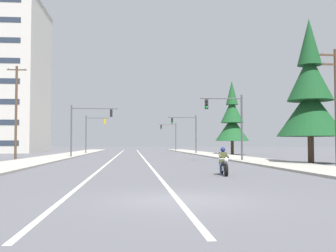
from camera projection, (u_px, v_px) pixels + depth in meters
ground_plane at (178, 200)px, 11.74m from camera, size 400.00×400.00×0.00m
lane_stripe_center at (141, 155)px, 56.51m from camera, size 0.16×100.00×0.01m
lane_stripe_left at (117, 155)px, 56.21m from camera, size 0.16×100.00×0.01m
sidewalk_kerb_right at (220, 156)px, 52.45m from camera, size 4.40×110.00×0.14m
sidewalk_kerb_left at (62, 156)px, 50.62m from camera, size 4.40×110.00×0.14m
motorcycle_with_rider at (224, 164)px, 21.01m from camera, size 0.70×2.19×1.46m
traffic_signal_near_right at (230, 118)px, 37.28m from camera, size 3.98×0.37×6.20m
traffic_signal_near_left at (85, 123)px, 47.62m from camera, size 5.57×0.48×6.20m
traffic_signal_mid_right at (188, 128)px, 64.01m from camera, size 4.57×0.43×6.20m
traffic_signal_mid_left at (92, 129)px, 65.30m from camera, size 3.68×0.37×6.20m
traffic_signal_far_right at (171, 133)px, 88.11m from camera, size 3.93×0.48×6.20m
utility_pole_left_near at (16, 110)px, 42.92m from camera, size 2.03×0.26×9.99m
conifer_tree_right_verge_near at (310, 97)px, 33.35m from camera, size 5.51×5.51×12.12m
conifer_tree_right_verge_far at (232, 121)px, 60.42m from camera, size 5.06×5.06×11.14m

